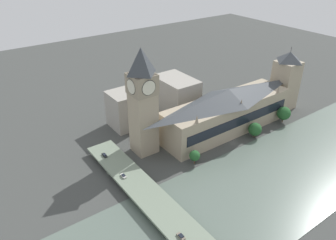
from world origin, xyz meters
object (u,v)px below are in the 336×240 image
Objects in this scene: clock_tower at (143,99)px; car_northbound_tail at (104,155)px; victoria_tower at (285,80)px; parliament_hall at (227,110)px; car_northbound_mid at (123,176)px; road_bridge at (180,228)px; car_northbound_lead at (181,236)px.

clock_tower is 39.46m from car_northbound_tail.
victoria_tower is 10.53× the size of car_northbound_tail.
parliament_hall is 2.00× the size of victoria_tower.
clock_tower is 44.43m from car_northbound_mid.
parliament_hall is 98.32m from road_bridge.
road_bridge is 40.47× the size of car_northbound_mid.
car_northbound_mid is at bearing 4.18° from road_bridge.
road_bridge is 45.15m from car_northbound_mid.
car_northbound_lead is at bearing 159.79° from clock_tower.
clock_tower is at bearing 79.33° from parliament_hall.
victoria_tower is at bearing -67.79° from car_northbound_lead.
clock_tower is at bearing 84.70° from victoria_tower.
clock_tower is at bearing -96.50° from car_northbound_tail.
victoria_tower is at bearing -95.30° from clock_tower.
parliament_hall is at bearing -83.84° from car_northbound_mid.
car_northbound_tail is (13.92, 144.33, -16.87)m from victoria_tower.
victoria_tower reaches higher than car_northbound_tail.
car_northbound_tail is at bearing 83.50° from clock_tower.
car_northbound_lead is (-4.82, 3.17, 1.52)m from road_bridge.
clock_tower is 80.38m from car_northbound_lead.
car_northbound_tail is at bearing 2.51° from road_bridge.
car_northbound_lead is (-58.95, 84.46, -9.81)m from parliament_hall.
parliament_hall is 1.47× the size of clock_tower.
victoria_tower is at bearing -86.37° from car_northbound_mid.
car_northbound_mid is 23.10m from car_northbound_tail.
parliament_hall is 85.98m from car_northbound_tail.
victoria_tower is (-11.01, -118.76, -13.04)m from clock_tower.
road_bridge is at bearing 123.66° from parliament_hall.
road_bridge is at bearing -175.82° from car_northbound_mid.
road_bridge is 35.77× the size of car_northbound_tail.
parliament_hall is 22.56× the size of car_northbound_lead.
car_northbound_mid is at bearing 0.13° from car_northbound_lead.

